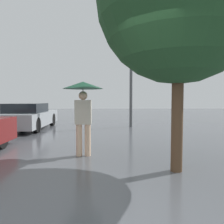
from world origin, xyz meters
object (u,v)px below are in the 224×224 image
object	(u,v)px
parked_car_farthest	(28,117)
tree	(179,1)
pedestrian	(83,98)
street_lamp	(131,64)

from	to	relation	value
parked_car_farthest	tree	xyz separation A→B (m)	(4.95, -6.05, 2.58)
pedestrian	street_lamp	world-z (taller)	street_lamp
parked_car_farthest	street_lamp	bearing A→B (deg)	7.51
parked_car_farthest	tree	world-z (taller)	tree
street_lamp	parked_car_farthest	bearing A→B (deg)	-172.49
parked_car_farthest	street_lamp	distance (m)	5.47
parked_car_farthest	street_lamp	world-z (taller)	street_lamp
pedestrian	street_lamp	size ratio (longest dim) A/B	0.35
pedestrian	parked_car_farthest	world-z (taller)	pedestrian
pedestrian	parked_car_farthest	distance (m)	5.82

